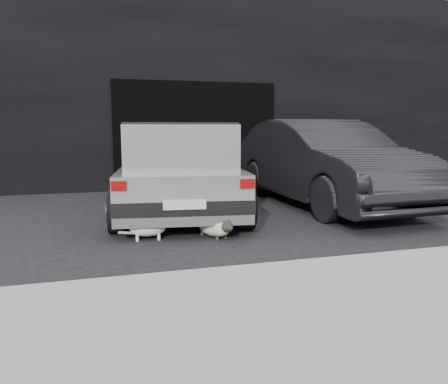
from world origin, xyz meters
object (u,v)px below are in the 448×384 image
object	(u,v)px
second_car	(323,163)
cat_white	(150,228)
cat_siamese	(216,228)
silver_hatchback	(179,164)

from	to	relation	value
second_car	cat_white	xyz separation A→B (m)	(-3.54, -1.77, -0.66)
cat_siamese	second_car	bearing A→B (deg)	-166.96
silver_hatchback	cat_siamese	xyz separation A→B (m)	(0.17, -1.90, -0.73)
cat_white	second_car	bearing A→B (deg)	120.17
silver_hatchback	second_car	distance (m)	2.82
second_car	cat_white	bearing A→B (deg)	-155.70
second_car	cat_white	size ratio (longest dim) A/B	6.93
silver_hatchback	second_car	size ratio (longest dim) A/B	0.90
second_car	cat_siamese	distance (m)	3.33
second_car	cat_siamese	size ratio (longest dim) A/B	6.26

